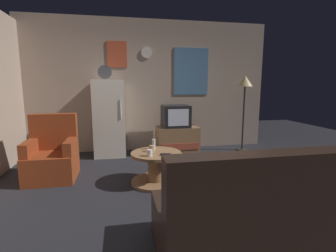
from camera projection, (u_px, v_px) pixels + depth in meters
name	position (u px, v px, depth m)	size (l,w,h in m)	color
ground_plane	(173.00, 195.00, 3.22)	(12.00, 12.00, 0.00)	#232328
wall_with_art	(150.00, 86.00, 5.37)	(5.20, 0.12, 2.75)	tan
fridge	(109.00, 118.00, 4.94)	(0.60, 0.62, 1.77)	silver
tv_stand	(177.00, 140.00, 5.17)	(0.84, 0.53, 0.55)	#8E6642
crt_tv	(176.00, 116.00, 5.08)	(0.54, 0.51, 0.44)	black
standing_lamp	(245.00, 87.00, 5.22)	(0.32, 0.32, 1.59)	#332D28
coffee_table	(156.00, 168.00, 3.58)	(0.72, 0.72, 0.45)	#8E6642
wine_glass	(154.00, 144.00, 3.71)	(0.05, 0.05, 0.15)	silver
mug_ceramic_white	(150.00, 153.00, 3.35)	(0.08, 0.08, 0.09)	silver
mug_ceramic_tan	(152.00, 149.00, 3.57)	(0.08, 0.08, 0.09)	tan
remote_control	(166.00, 154.00, 3.40)	(0.15, 0.04, 0.02)	black
armchair	(52.00, 156.00, 3.76)	(0.68, 0.68, 0.96)	maroon
couch	(258.00, 215.00, 2.11)	(1.70, 0.80, 0.92)	black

